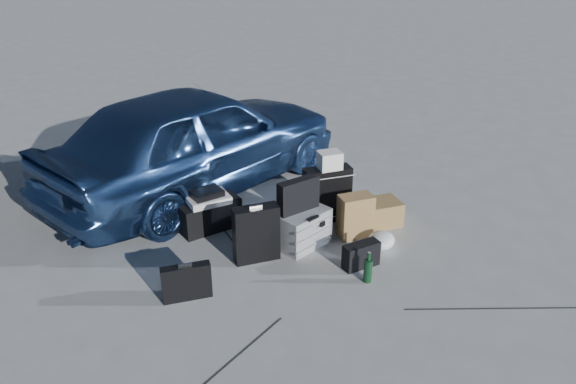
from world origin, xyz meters
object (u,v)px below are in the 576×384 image
at_px(suitcase_left, 256,234).
at_px(duffel_bag, 210,215).
at_px(suitcase_right, 327,194).
at_px(car, 196,139).
at_px(pelican_case, 299,227).
at_px(briefcase, 187,282).
at_px(cardboard_box, 382,212).
at_px(green_bottle, 368,267).

xyz_separation_m(suitcase_left, duffel_bag, (-0.07, 0.79, -0.12)).
distance_m(suitcase_right, duffel_bag, 1.26).
xyz_separation_m(suitcase_left, suitcase_right, (1.05, 0.23, 0.02)).
height_order(suitcase_right, duffel_bag, suitcase_right).
relative_size(car, pelican_case, 7.28).
relative_size(briefcase, duffel_bag, 0.66).
bearing_deg(car, suitcase_right, -166.21).
bearing_deg(pelican_case, briefcase, 178.25).
bearing_deg(car, cardboard_box, -161.13).
relative_size(pelican_case, green_bottle, 1.70).
relative_size(car, suitcase_left, 6.74).
relative_size(briefcase, suitcase_right, 0.69).
distance_m(car, cardboard_box, 2.33).
xyz_separation_m(pelican_case, briefcase, (-1.33, -0.17, -0.02)).
relative_size(pelican_case, briefcase, 1.23).
xyz_separation_m(pelican_case, green_bottle, (0.10, -0.90, -0.04)).
bearing_deg(car, duffel_bag, 146.50).
bearing_deg(cardboard_box, car, 121.30).
bearing_deg(duffel_bag, suitcase_right, -24.72).
relative_size(pelican_case, suitcase_left, 0.93).
bearing_deg(briefcase, pelican_case, 26.13).
height_order(pelican_case, duffel_bag, pelican_case).
distance_m(cardboard_box, green_bottle, 1.12).
bearing_deg(pelican_case, duffel_bag, 116.91).
xyz_separation_m(car, suitcase_right, (0.75, -1.52, -0.34)).
bearing_deg(suitcase_left, pelican_case, 16.01).
bearing_deg(cardboard_box, duffel_bag, 147.59).
bearing_deg(pelican_case, car, 87.62).
distance_m(duffel_bag, cardboard_box, 1.84).
xyz_separation_m(suitcase_right, duffel_bag, (-1.12, 0.57, -0.14)).
bearing_deg(briefcase, car, 78.40).
xyz_separation_m(car, pelican_case, (0.21, -1.75, -0.45)).
height_order(car, suitcase_left, car).
distance_m(pelican_case, cardboard_box, 0.99).
relative_size(pelican_case, duffel_bag, 0.81).
bearing_deg(briefcase, suitcase_left, 30.65).
height_order(suitcase_right, cardboard_box, suitcase_right).
relative_size(briefcase, green_bottle, 1.38).
bearing_deg(suitcase_right, green_bottle, -93.80).
height_order(suitcase_right, green_bottle, suitcase_right).
xyz_separation_m(pelican_case, duffel_bag, (-0.58, 0.79, -0.03)).
xyz_separation_m(car, duffel_bag, (-0.37, -0.96, -0.48)).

